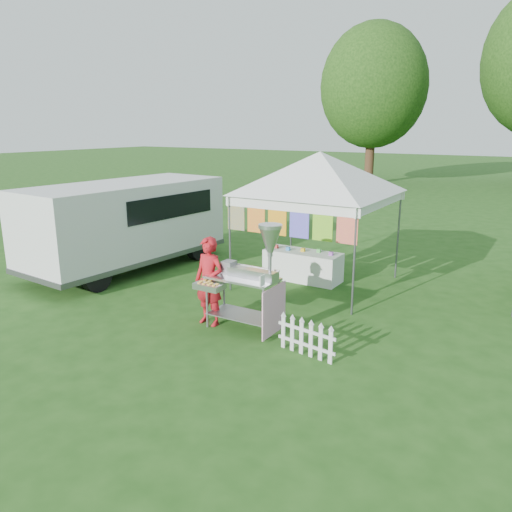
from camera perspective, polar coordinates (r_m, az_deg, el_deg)
The scene contains 8 objects.
ground at distance 8.78m, azimuth -3.00°, elevation -9.12°, with size 120.00×120.00×0.00m, color #204B15.
canopy_main at distance 11.09m, azimuth 7.33°, elevation 11.71°, with size 4.24×4.24×3.45m.
tree_left at distance 32.45m, azimuth 13.29°, elevation 18.36°, with size 6.40×6.40×9.53m.
donut_cart at distance 8.58m, azimuth -0.46°, elevation -1.49°, with size 1.40×0.97×1.95m.
vendor at distance 9.05m, azimuth -5.38°, elevation -2.91°, with size 0.59×0.39×1.63m, color #B4161E.
cargo_van at distance 13.05m, azimuth -14.23°, elevation 3.77°, with size 2.43×5.36×2.17m.
picket_fence at distance 8.00m, azimuth 5.75°, elevation -9.37°, with size 1.07×0.18×0.56m.
display_table at distance 11.80m, azimuth 5.35°, elevation -1.10°, with size 1.80×0.70×0.69m, color white.
Camera 1 is at (4.61, -6.58, 3.54)m, focal length 35.00 mm.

